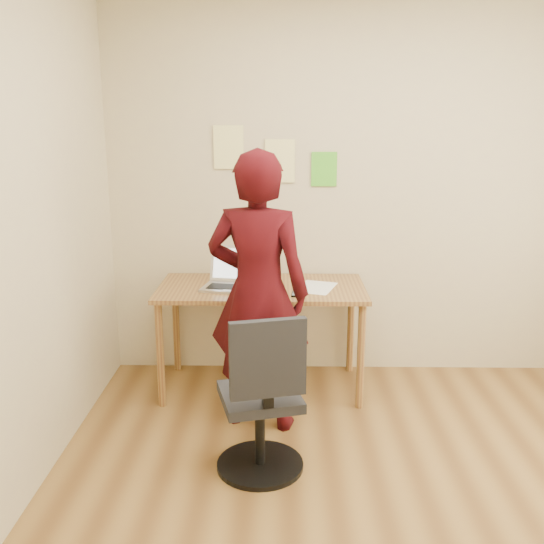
{
  "coord_description": "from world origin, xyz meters",
  "views": [
    {
      "loc": [
        -0.5,
        -2.58,
        1.85
      ],
      "look_at": [
        -0.56,
        0.95,
        0.95
      ],
      "focal_mm": 40.0,
      "sensor_mm": 36.0,
      "label": 1
    }
  ],
  "objects_px": {
    "phone": "(297,294)",
    "person": "(258,292)",
    "desk": "(262,299)",
    "office_chair": "(262,407)",
    "laptop": "(232,279)"
  },
  "relations": [
    {
      "from": "desk",
      "to": "person",
      "type": "distance_m",
      "value": 0.55
    },
    {
      "from": "phone",
      "to": "person",
      "type": "bearing_deg",
      "value": -121.63
    },
    {
      "from": "office_chair",
      "to": "person",
      "type": "bearing_deg",
      "value": 79.56
    },
    {
      "from": "office_chair",
      "to": "person",
      "type": "xyz_separation_m",
      "value": [
        -0.04,
        0.57,
        0.46
      ]
    },
    {
      "from": "office_chair",
      "to": "person",
      "type": "height_order",
      "value": "person"
    },
    {
      "from": "person",
      "to": "phone",
      "type": "bearing_deg",
      "value": -115.4
    },
    {
      "from": "phone",
      "to": "person",
      "type": "xyz_separation_m",
      "value": [
        -0.24,
        -0.31,
        0.1
      ]
    },
    {
      "from": "laptop",
      "to": "phone",
      "type": "relative_size",
      "value": 3.12
    },
    {
      "from": "phone",
      "to": "laptop",
      "type": "bearing_deg",
      "value": 163.32
    },
    {
      "from": "desk",
      "to": "laptop",
      "type": "bearing_deg",
      "value": -174.7
    },
    {
      "from": "desk",
      "to": "person",
      "type": "height_order",
      "value": "person"
    },
    {
      "from": "desk",
      "to": "person",
      "type": "bearing_deg",
      "value": -90.41
    },
    {
      "from": "desk",
      "to": "office_chair",
      "type": "height_order",
      "value": "office_chair"
    },
    {
      "from": "laptop",
      "to": "office_chair",
      "type": "height_order",
      "value": "laptop"
    },
    {
      "from": "phone",
      "to": "office_chair",
      "type": "xyz_separation_m",
      "value": [
        -0.2,
        -0.88,
        -0.36
      ]
    }
  ]
}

